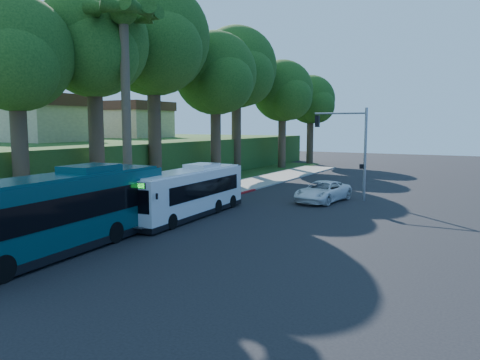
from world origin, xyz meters
The scene contains 19 objects.
ground centered at (0.00, 0.00, 0.00)m, with size 140.00×140.00×0.00m, color black.
sidewalk centered at (-7.30, 0.00, 0.06)m, with size 4.50×70.00×0.12m, color gray.
red_curb centered at (-5.00, -4.00, 0.07)m, with size 0.25×30.00×0.13m, color #9F1114.
grass_verge centered at (-13.00, 5.00, 0.03)m, with size 8.00×70.00×0.06m, color #234719.
bus_shelter centered at (-7.26, -2.86, 1.81)m, with size 3.20×1.51×2.55m.
stop_sign_pole centered at (-5.40, -5.00, 2.08)m, with size 0.35×0.06×3.17m.
traffic_signal_pole centered at (3.78, 10.00, 4.42)m, with size 4.10×0.30×7.00m.
palm_tree centered at (-8.20, -1.50, 12.38)m, with size 4.20×4.20×14.40m.
hillside_backdrop centered at (-26.30, 15.10, 2.44)m, with size 24.00×60.00×8.80m.
tree_0 centered at (-12.40, -0.02, 11.20)m, with size 8.40×8.00×15.70m.
tree_1 centered at (-13.37, 7.98, 12.73)m, with size 10.50×10.00×18.26m.
tree_2 centered at (-11.89, 15.98, 10.48)m, with size 8.82×8.40×15.12m.
tree_3 centered at (-13.88, 23.98, 11.98)m, with size 10.08×9.60×17.28m.
tree_4 centered at (-11.40, 31.98, 9.73)m, with size 8.40×8.00×14.14m.
tree_5 centered at (-10.41, 39.99, 8.96)m, with size 7.35×7.00×12.86m.
tree_6 centered at (-12.91, -6.01, 9.71)m, with size 7.56×7.20×13.74m.
white_bus centered at (-3.36, -1.39, 1.56)m, with size 2.86×10.84×3.20m.
teal_bus centered at (-3.81, -10.83, 1.85)m, with size 3.76×12.91×3.80m.
pickup centered at (2.19, 8.07, 0.77)m, with size 2.56×5.55×1.54m, color white.
Camera 1 is at (13.25, -25.27, 5.76)m, focal length 35.00 mm.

